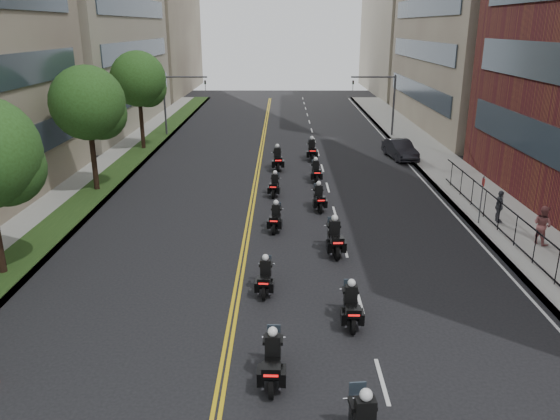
# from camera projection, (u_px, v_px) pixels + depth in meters

# --- Properties ---
(sidewalk_right) EXTENTS (4.00, 90.00, 0.15)m
(sidewalk_right) POSITION_uv_depth(u_px,v_px,m) (466.00, 187.00, 34.71)
(sidewalk_right) COLOR gray
(sidewalk_right) RESTS_ON ground
(sidewalk_left) EXTENTS (4.00, 90.00, 0.15)m
(sidewalk_left) POSITION_uv_depth(u_px,v_px,m) (90.00, 186.00, 34.80)
(sidewalk_left) COLOR gray
(sidewalk_left) RESTS_ON ground
(grass_strip) EXTENTS (2.00, 90.00, 0.04)m
(grass_strip) POSITION_uv_depth(u_px,v_px,m) (102.00, 185.00, 34.77)
(grass_strip) COLOR #1C3B15
(grass_strip) RESTS_ON sidewalk_left
(building_right_far) EXTENTS (15.00, 28.00, 26.00)m
(building_right_far) POSITION_uv_depth(u_px,v_px,m) (425.00, 3.00, 80.72)
(building_right_far) COLOR gray
(building_right_far) RESTS_ON ground
(building_left_far) EXTENTS (16.00, 28.00, 26.00)m
(building_left_far) POSITION_uv_depth(u_px,v_px,m) (132.00, 3.00, 80.89)
(building_left_far) COLOR #766656
(building_left_far) RESTS_ON ground
(iron_fence) EXTENTS (0.05, 28.00, 1.50)m
(iron_fence) POSITION_uv_depth(u_px,v_px,m) (546.00, 256.00, 22.13)
(iron_fence) COLOR black
(iron_fence) RESTS_ON sidewalk_right
(street_trees) EXTENTS (4.40, 38.40, 7.98)m
(street_trees) POSITION_uv_depth(u_px,v_px,m) (55.00, 124.00, 27.12)
(street_trees) COLOR black
(street_trees) RESTS_ON ground
(traffic_signal_right) EXTENTS (4.09, 0.20, 5.60)m
(traffic_signal_right) POSITION_uv_depth(u_px,v_px,m) (384.00, 96.00, 49.66)
(traffic_signal_right) COLOR #3F3F44
(traffic_signal_right) RESTS_ON ground
(traffic_signal_left) EXTENTS (4.09, 0.20, 5.60)m
(traffic_signal_left) POSITION_uv_depth(u_px,v_px,m) (175.00, 96.00, 49.73)
(traffic_signal_left) COLOR #3F3F44
(traffic_signal_left) RESTS_ON ground
(motorcycle_2) EXTENTS (0.54, 2.30, 1.70)m
(motorcycle_2) POSITION_uv_depth(u_px,v_px,m) (273.00, 361.00, 15.62)
(motorcycle_2) COLOR black
(motorcycle_2) RESTS_ON ground
(motorcycle_3) EXTENTS (0.50, 2.19, 1.61)m
(motorcycle_3) POSITION_uv_depth(u_px,v_px,m) (351.00, 307.00, 18.72)
(motorcycle_3) COLOR black
(motorcycle_3) RESTS_ON ground
(motorcycle_4) EXTENTS (0.50, 2.07, 1.52)m
(motorcycle_4) POSITION_uv_depth(u_px,v_px,m) (265.00, 278.00, 20.95)
(motorcycle_4) COLOR black
(motorcycle_4) RESTS_ON ground
(motorcycle_5) EXTENTS (0.60, 2.44, 1.80)m
(motorcycle_5) POSITION_uv_depth(u_px,v_px,m) (335.00, 239.00, 24.51)
(motorcycle_5) COLOR black
(motorcycle_5) RESTS_ON ground
(motorcycle_6) EXTENTS (0.59, 2.09, 1.55)m
(motorcycle_6) POSITION_uv_depth(u_px,v_px,m) (276.00, 218.00, 27.36)
(motorcycle_6) COLOR black
(motorcycle_6) RESTS_ON ground
(motorcycle_7) EXTENTS (0.58, 2.20, 1.62)m
(motorcycle_7) POSITION_uv_depth(u_px,v_px,m) (319.00, 199.00, 30.41)
(motorcycle_7) COLOR black
(motorcycle_7) RESTS_ON ground
(motorcycle_8) EXTENTS (0.59, 2.08, 1.54)m
(motorcycle_8) POSITION_uv_depth(u_px,v_px,m) (275.00, 186.00, 32.97)
(motorcycle_8) COLOR black
(motorcycle_8) RESTS_ON ground
(motorcycle_9) EXTENTS (0.54, 2.19, 1.62)m
(motorcycle_9) POSITION_uv_depth(u_px,v_px,m) (316.00, 172.00, 35.94)
(motorcycle_9) COLOR black
(motorcycle_9) RESTS_ON ground
(motorcycle_10) EXTENTS (0.64, 2.51, 1.85)m
(motorcycle_10) POSITION_uv_depth(u_px,v_px,m) (277.00, 160.00, 38.82)
(motorcycle_10) COLOR black
(motorcycle_10) RESTS_ON ground
(motorcycle_11) EXTENTS (0.57, 2.47, 1.82)m
(motorcycle_11) POSITION_uv_depth(u_px,v_px,m) (312.00, 151.00, 41.73)
(motorcycle_11) COLOR black
(motorcycle_11) RESTS_ON ground
(parked_sedan) EXTENTS (2.22, 4.60, 1.45)m
(parked_sedan) POSITION_uv_depth(u_px,v_px,m) (400.00, 149.00, 42.10)
(parked_sedan) COLOR black
(parked_sedan) RESTS_ON ground
(pedestrian_b) EXTENTS (1.02, 1.11, 1.84)m
(pedestrian_b) POSITION_uv_depth(u_px,v_px,m) (542.00, 225.00, 25.14)
(pedestrian_b) COLOR #8F4F4E
(pedestrian_b) RESTS_ON sidewalk_right
(pedestrian_c) EXTENTS (0.53, 1.03, 1.69)m
(pedestrian_c) POSITION_uv_depth(u_px,v_px,m) (499.00, 206.00, 27.97)
(pedestrian_c) COLOR #42434A
(pedestrian_c) RESTS_ON sidewalk_right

